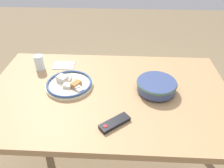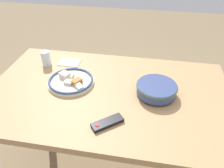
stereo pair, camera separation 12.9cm
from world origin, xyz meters
The scene contains 7 objects.
ground_plane centered at (0.00, 0.00, 0.00)m, with size 8.00×8.00×0.00m, color #7F6B4C.
dining_table centered at (0.00, 0.00, 0.68)m, with size 1.44×0.87×0.76m.
noodle_bowl centered at (-0.28, -0.02, 0.81)m, with size 0.23×0.23×0.07m.
food_plate centered at (0.24, -0.04, 0.78)m, with size 0.28×0.28×0.05m.
tv_remote centered at (-0.05, 0.26, 0.77)m, with size 0.16×0.14×0.02m.
drinking_glass centered at (0.47, -0.22, 0.81)m, with size 0.06×0.06×0.10m.
folded_napkin centered at (0.33, -0.27, 0.77)m, with size 0.14×0.10×0.01m.
Camera 2 is at (-0.20, 0.99, 1.56)m, focal length 35.00 mm.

